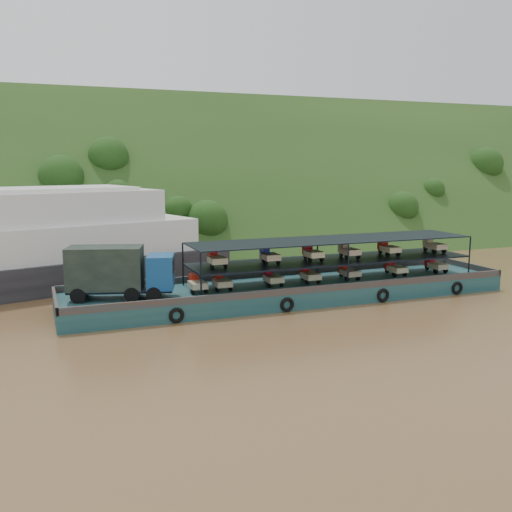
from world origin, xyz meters
name	(u,v)px	position (x,y,z in m)	size (l,w,h in m)	color
ground	(295,302)	(0.00, 0.00, 0.00)	(160.00, 160.00, 0.00)	brown
hillside	(181,242)	(0.00, 36.00, 0.00)	(140.00, 28.00, 28.00)	#1B3714
cargo_barge	(275,285)	(-1.28, 0.84, 1.21)	(35.00, 7.18, 4.85)	#123B41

